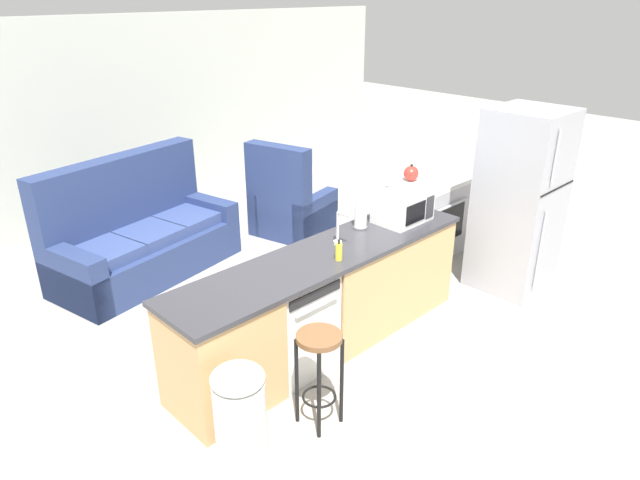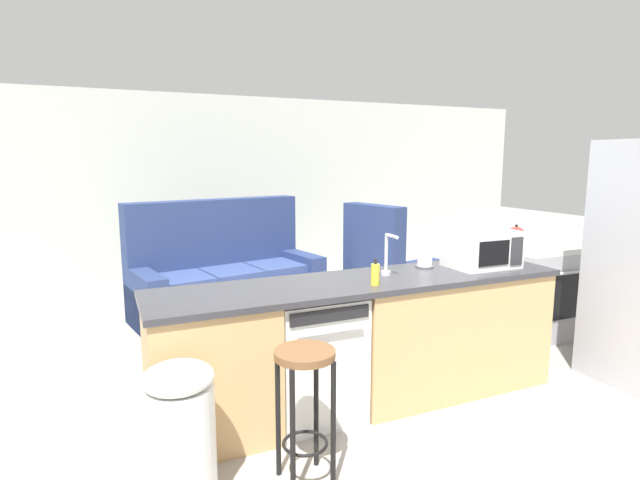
# 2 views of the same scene
# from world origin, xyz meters

# --- Properties ---
(ground_plane) EXTENTS (24.00, 24.00, 0.00)m
(ground_plane) POSITION_xyz_m (0.00, 0.00, 0.00)
(ground_plane) COLOR gray
(wall_back) EXTENTS (10.00, 0.06, 2.60)m
(wall_back) POSITION_xyz_m (0.30, 4.20, 1.30)
(wall_back) COLOR beige
(wall_back) RESTS_ON ground_plane
(kitchen_counter) EXTENTS (2.94, 0.66, 0.90)m
(kitchen_counter) POSITION_xyz_m (0.24, 0.00, 0.42)
(kitchen_counter) COLOR tan
(kitchen_counter) RESTS_ON ground_plane
(dishwasher) EXTENTS (0.58, 0.61, 0.84)m
(dishwasher) POSITION_xyz_m (-0.25, -0.00, 0.42)
(dishwasher) COLOR silver
(dishwasher) RESTS_ON ground_plane
(stove_range) EXTENTS (0.76, 0.68, 0.90)m
(stove_range) POSITION_xyz_m (2.35, 0.55, 0.45)
(stove_range) COLOR #B7B7BC
(stove_range) RESTS_ON ground_plane
(microwave) EXTENTS (0.50, 0.37, 0.28)m
(microwave) POSITION_xyz_m (1.16, -0.00, 1.04)
(microwave) COLOR white
(microwave) RESTS_ON kitchen_counter
(sink_faucet) EXTENTS (0.07, 0.18, 0.30)m
(sink_faucet) POSITION_xyz_m (0.34, 0.04, 1.03)
(sink_faucet) COLOR silver
(sink_faucet) RESTS_ON kitchen_counter
(paper_towel_roll) EXTENTS (0.14, 0.14, 0.28)m
(paper_towel_roll) POSITION_xyz_m (0.75, 0.16, 1.04)
(paper_towel_roll) COLOR #4C4C51
(paper_towel_roll) RESTS_ON kitchen_counter
(soap_bottle) EXTENTS (0.06, 0.06, 0.18)m
(soap_bottle) POSITION_xyz_m (0.13, -0.17, 0.97)
(soap_bottle) COLOR yellow
(soap_bottle) RESTS_ON kitchen_counter
(kettle) EXTENTS (0.21, 0.17, 0.19)m
(kettle) POSITION_xyz_m (2.18, 0.68, 0.99)
(kettle) COLOR red
(kettle) RESTS_ON stove_range
(bar_stool) EXTENTS (0.32, 0.32, 0.74)m
(bar_stool) POSITION_xyz_m (-0.56, -0.65, 0.54)
(bar_stool) COLOR brown
(bar_stool) RESTS_ON ground_plane
(trash_bin) EXTENTS (0.35, 0.35, 0.74)m
(trash_bin) POSITION_xyz_m (-1.19, -0.57, 0.38)
(trash_bin) COLOR white
(trash_bin) RESTS_ON ground_plane
(couch) EXTENTS (2.14, 1.28, 1.27)m
(couch) POSITION_xyz_m (-0.27, 2.45, 0.39)
(couch) COLOR navy
(couch) RESTS_ON ground_plane
(armchair) EXTENTS (0.97, 1.01, 1.20)m
(armchair) POSITION_xyz_m (1.57, 2.08, 0.35)
(armchair) COLOR navy
(armchair) RESTS_ON ground_plane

